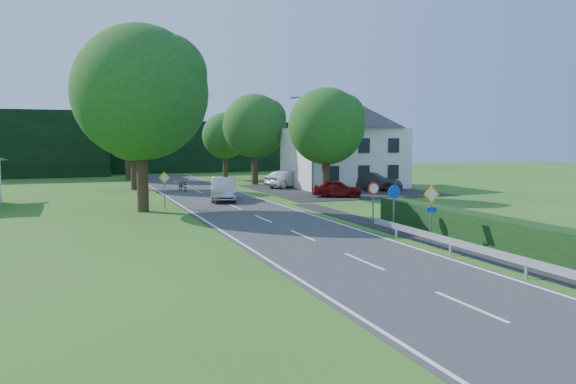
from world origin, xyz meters
name	(u,v)px	position (x,y,z in m)	size (l,w,h in m)	color
ground	(470,308)	(0.00, 0.00, 0.00)	(160.00, 160.00, 0.00)	#2D601B
road	(253,215)	(0.00, 20.00, 0.02)	(7.00, 80.00, 0.04)	#363638
footpath	(552,275)	(4.95, 2.00, 0.02)	(1.50, 44.00, 0.04)	#232426
parking_pad	(338,190)	(12.00, 33.00, 0.02)	(14.00, 16.00, 0.04)	#232426
line_edge_left	(199,217)	(-3.25, 20.00, 0.04)	(0.12, 80.00, 0.01)	white
line_edge_right	(303,212)	(3.25, 20.00, 0.04)	(0.12, 80.00, 0.01)	white
line_centre	(253,214)	(0.00, 20.00, 0.04)	(0.12, 80.00, 0.01)	white
tree_main	(141,119)	(-6.00, 24.00, 5.82)	(9.40, 9.40, 11.64)	#185118
tree_left_far	(134,142)	(-5.00, 40.00, 4.29)	(7.00, 7.00, 8.58)	#185118
tree_right_far	(255,139)	(7.00, 42.00, 4.54)	(7.40, 7.40, 9.09)	#185118
tree_left_back	(128,144)	(-4.50, 52.00, 4.04)	(6.60, 6.60, 8.07)	#185118
tree_right_back	(225,146)	(6.00, 50.00, 3.78)	(6.20, 6.20, 7.56)	#185118
tree_right_mid	(326,143)	(8.50, 28.00, 4.29)	(7.00, 7.00, 8.58)	#185118
treeline_right	(211,147)	(8.00, 66.00, 3.50)	(30.00, 5.00, 7.00)	black
house_white	(344,141)	(14.00, 36.00, 4.41)	(10.60, 8.40, 8.60)	white
streetlight	(311,140)	(8.06, 30.00, 4.46)	(2.03, 0.18, 8.00)	slate
sign_priority_right	(431,204)	(4.30, 7.98, 1.80)	(0.78, 0.09, 2.59)	slate
sign_roundabout	(394,200)	(4.30, 10.98, 1.67)	(0.64, 0.08, 2.37)	slate
sign_speed_limit	(374,194)	(4.30, 12.97, 1.77)	(0.64, 0.11, 2.37)	slate
sign_priority_left	(164,183)	(-4.50, 24.98, 1.72)	(0.78, 0.09, 2.44)	slate
moving_car	(224,189)	(0.30, 28.20, 0.88)	(1.79, 5.13, 1.69)	#BBBBC1
motorcycle	(183,185)	(-1.20, 36.86, 0.54)	(0.67, 1.92, 1.01)	black
parked_car_red	(337,189)	(9.28, 27.56, 0.70)	(1.55, 3.85, 1.31)	maroon
parked_car_silver_a	(289,179)	(8.78, 37.00, 0.83)	(1.67, 4.80, 1.58)	#A6A7AB
parked_car_grey	(372,181)	(14.83, 32.00, 0.84)	(2.25, 5.54, 1.61)	#515157
parasol	(319,178)	(10.95, 35.00, 1.02)	(2.14, 2.19, 1.97)	red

